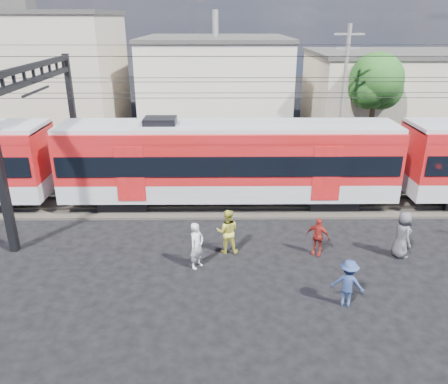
{
  "coord_description": "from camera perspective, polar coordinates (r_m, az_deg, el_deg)",
  "views": [
    {
      "loc": [
        -1.63,
        -12.2,
        8.86
      ],
      "look_at": [
        -1.47,
        5.0,
        1.93
      ],
      "focal_mm": 35.0,
      "sensor_mm": 36.0,
      "label": 1
    }
  ],
  "objects": [
    {
      "name": "pedestrian_c",
      "position": [
        14.98,
        15.88,
        -11.4
      ],
      "size": [
        1.22,
        0.95,
        1.67
      ],
      "primitive_type": "imported",
      "rotation": [
        0.0,
        0.0,
        2.79
      ],
      "color": "navy",
      "rests_on": "ground"
    },
    {
      "name": "building_midwest",
      "position": [
        39.55,
        -1.09,
        14.38
      ],
      "size": [
        12.24,
        12.24,
        7.3
      ],
      "color": "#BEB5A6",
      "rests_on": "ground"
    },
    {
      "name": "rail_near",
      "position": [
        21.36,
        3.9,
        -2.08
      ],
      "size": [
        70.0,
        0.12,
        0.12
      ],
      "primitive_type": "cube",
      "color": "#59544C",
      "rests_on": "track_bed"
    },
    {
      "name": "commuter_train",
      "position": [
        21.22,
        1.13,
        4.23
      ],
      "size": [
        50.3,
        3.08,
        4.17
      ],
      "color": "black",
      "rests_on": "ground"
    },
    {
      "name": "pedestrian_e",
      "position": [
        18.46,
        22.27,
        -5.17
      ],
      "size": [
        0.73,
        1.01,
        1.91
      ],
      "primitive_type": "imported",
      "rotation": [
        0.0,
        0.0,
        1.71
      ],
      "color": "#48474C",
      "rests_on": "ground"
    },
    {
      "name": "catenary",
      "position": [
        21.71,
        -19.75,
        10.82
      ],
      "size": [
        70.0,
        9.3,
        7.52
      ],
      "color": "black",
      "rests_on": "ground"
    },
    {
      "name": "pedestrian_d",
      "position": [
        17.71,
        12.11,
        -5.67
      ],
      "size": [
        1.0,
        0.8,
        1.59
      ],
      "primitive_type": "imported",
      "rotation": [
        0.0,
        0.0,
        -0.51
      ],
      "color": "maroon",
      "rests_on": "ground"
    },
    {
      "name": "track_bed",
      "position": [
        22.09,
        3.75,
        -1.57
      ],
      "size": [
        70.0,
        3.4,
        0.12
      ],
      "primitive_type": "cube",
      "color": "#2D2823",
      "rests_on": "ground"
    },
    {
      "name": "ground",
      "position": [
        15.17,
        5.91,
        -13.93
      ],
      "size": [
        120.0,
        120.0,
        0.0
      ],
      "primitive_type": "plane",
      "color": "black",
      "rests_on": "ground"
    },
    {
      "name": "building_west",
      "position": [
        39.56,
        -24.15,
        14.02
      ],
      "size": [
        14.28,
        10.2,
        9.3
      ],
      "color": "tan",
      "rests_on": "ground"
    },
    {
      "name": "pedestrian_a",
      "position": [
        16.45,
        -3.59,
        -6.99
      ],
      "size": [
        0.74,
        0.79,
        1.82
      ],
      "primitive_type": "imported",
      "rotation": [
        0.0,
        0.0,
        0.94
      ],
      "color": "silver",
      "rests_on": "ground"
    },
    {
      "name": "utility_pole_mid",
      "position": [
        28.58,
        15.34,
        12.49
      ],
      "size": [
        1.8,
        0.24,
        8.5
      ],
      "color": "slate",
      "rests_on": "ground"
    },
    {
      "name": "building_mideast",
      "position": [
        39.84,
        23.12,
        12.01
      ],
      "size": [
        16.32,
        10.2,
        6.3
      ],
      "color": "tan",
      "rests_on": "ground"
    },
    {
      "name": "pedestrian_b",
      "position": [
        17.42,
        0.44,
        -5.16
      ],
      "size": [
        0.92,
        0.72,
        1.85
      ],
      "primitive_type": "imported",
      "rotation": [
        0.0,
        0.0,
        3.11
      ],
      "color": "gold",
      "rests_on": "ground"
    },
    {
      "name": "rail_far",
      "position": [
        22.74,
        3.63,
        -0.54
      ],
      "size": [
        70.0,
        0.12,
        0.12
      ],
      "primitive_type": "cube",
      "color": "#59544C",
      "rests_on": "track_bed"
    },
    {
      "name": "tree_near",
      "position": [
        32.44,
        19.5,
        13.31
      ],
      "size": [
        3.82,
        3.64,
        6.72
      ],
      "color": "#382619",
      "rests_on": "ground"
    }
  ]
}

